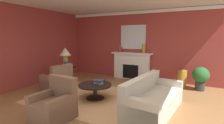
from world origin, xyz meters
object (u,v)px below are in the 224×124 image
object	(u,v)px
vase_mantel_right	(144,49)
potted_plant	(201,77)
mantel_mirror	(133,37)
coffee_table	(95,88)
vase_on_side_table	(67,65)
table_lamp	(65,53)
armchair_near_window	(57,83)
sofa	(153,99)
armchair_facing_fireplace	(54,106)
side_table	(66,74)
vase_tall_corner	(182,79)
vase_mantel_left	(120,49)
fireplace	(131,66)

from	to	relation	value
vase_mantel_right	potted_plant	xyz separation A→B (m)	(2.17, -0.41, -0.88)
mantel_mirror	coffee_table	distance (m)	3.29
coffee_table	vase_on_side_table	bearing A→B (deg)	158.12
vase_on_side_table	potted_plant	size ratio (longest dim) A/B	0.29
table_lamp	vase_on_side_table	bearing A→B (deg)	-38.66
armchair_near_window	table_lamp	bearing A→B (deg)	112.17
sofa	vase_mantel_right	distance (m)	3.18
armchair_near_window	table_lamp	xyz separation A→B (m)	(-0.33, 0.81, 0.92)
mantel_mirror	armchair_facing_fireplace	size ratio (longest dim) A/B	1.19
side_table	vase_tall_corner	distance (m)	4.43
sofa	armchair_facing_fireplace	xyz separation A→B (m)	(-1.90, -1.45, 0.01)
armchair_near_window	vase_mantel_right	world-z (taller)	vase_mantel_right
coffee_table	vase_mantel_left	size ratio (longest dim) A/B	3.96
armchair_near_window	potted_plant	bearing A→B (deg)	28.24
vase_mantel_right	vase_on_side_table	bearing A→B (deg)	-139.09
mantel_mirror	sofa	size ratio (longest dim) A/B	0.51
armchair_facing_fireplace	vase_mantel_right	distance (m)	4.45
coffee_table	fireplace	bearing A→B (deg)	87.32
fireplace	vase_mantel_left	world-z (taller)	vase_mantel_left
vase_on_side_table	mantel_mirror	bearing A→B (deg)	50.65
vase_on_side_table	vase_mantel_right	xyz separation A→B (m)	(2.38, 2.06, 0.55)
fireplace	armchair_facing_fireplace	xyz separation A→B (m)	(-0.28, -4.29, -0.25)
armchair_facing_fireplace	potted_plant	xyz separation A→B (m)	(2.99, 3.83, 0.19)
armchair_facing_fireplace	vase_tall_corner	distance (m)	4.65
fireplace	sofa	xyz separation A→B (m)	(1.63, -2.84, -0.26)
armchair_near_window	armchair_facing_fireplace	distance (m)	2.02
fireplace	vase_mantel_left	bearing A→B (deg)	-174.87
vase_mantel_left	vase_tall_corner	size ratio (longest dim) A/B	0.40
fireplace	mantel_mirror	bearing A→B (deg)	90.00
mantel_mirror	sofa	world-z (taller)	mantel_mirror
vase_mantel_left	vase_tall_corner	xyz separation A→B (m)	(2.67, -0.25, -0.99)
vase_mantel_left	vase_mantel_right	distance (m)	1.10
mantel_mirror	vase_on_side_table	world-z (taller)	mantel_mirror
sofa	vase_mantel_left	world-z (taller)	vase_mantel_left
mantel_mirror	armchair_near_window	bearing A→B (deg)	-119.44
vase_mantel_left	table_lamp	bearing A→B (deg)	-126.37
fireplace	vase_mantel_right	xyz separation A→B (m)	(0.55, -0.05, 0.81)
armchair_facing_fireplace	potted_plant	distance (m)	4.87
armchair_facing_fireplace	vase_mantel_right	xyz separation A→B (m)	(0.83, 4.24, 1.06)
armchair_facing_fireplace	vase_on_side_table	world-z (taller)	armchair_facing_fireplace
armchair_near_window	side_table	bearing A→B (deg)	112.17
vase_mantel_right	table_lamp	bearing A→B (deg)	-142.49
mantel_mirror	vase_tall_corner	size ratio (longest dim) A/B	1.81
armchair_facing_fireplace	armchair_near_window	bearing A→B (deg)	132.75
coffee_table	table_lamp	bearing A→B (deg)	156.55
side_table	vase_on_side_table	bearing A→B (deg)	-38.66
vase_tall_corner	table_lamp	bearing A→B (deg)	-157.55
vase_on_side_table	vase_mantel_left	distance (m)	2.48
vase_tall_corner	vase_mantel_left	bearing A→B (deg)	174.64
vase_on_side_table	potted_plant	distance (m)	4.85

